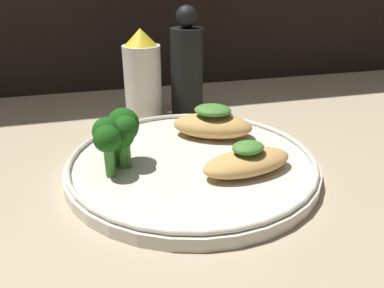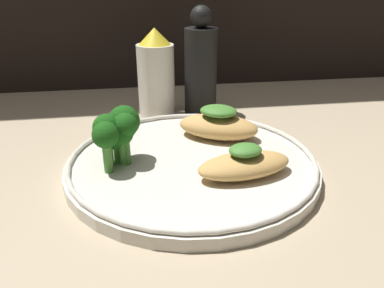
% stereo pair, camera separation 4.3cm
% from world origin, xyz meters
% --- Properties ---
extents(ground_plane, '(1.80, 1.80, 0.01)m').
position_xyz_m(ground_plane, '(0.00, 0.00, -0.01)').
color(ground_plane, tan).
extents(plate, '(0.29, 0.29, 0.02)m').
position_xyz_m(plate, '(0.00, 0.00, 0.01)').
color(plate, silver).
rests_on(plate, ground_plane).
extents(grilled_meat_front, '(0.11, 0.06, 0.04)m').
position_xyz_m(grilled_meat_front, '(0.05, -0.05, 0.03)').
color(grilled_meat_front, tan).
rests_on(grilled_meat_front, plate).
extents(grilled_meat_middle, '(0.12, 0.10, 0.04)m').
position_xyz_m(grilled_meat_middle, '(0.04, 0.06, 0.03)').
color(grilled_meat_middle, tan).
rests_on(grilled_meat_middle, plate).
extents(broccoli_bunch, '(0.05, 0.06, 0.07)m').
position_xyz_m(broccoli_bunch, '(-0.08, 0.00, 0.06)').
color(broccoli_bunch, '#4C8E38').
rests_on(broccoli_bunch, plate).
extents(sauce_bottle, '(0.06, 0.06, 0.14)m').
position_xyz_m(sauce_bottle, '(-0.03, 0.20, 0.07)').
color(sauce_bottle, white).
rests_on(sauce_bottle, ground_plane).
extents(pepper_grinder, '(0.05, 0.05, 0.17)m').
position_xyz_m(pepper_grinder, '(0.04, 0.20, 0.08)').
color(pepper_grinder, black).
rests_on(pepper_grinder, ground_plane).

